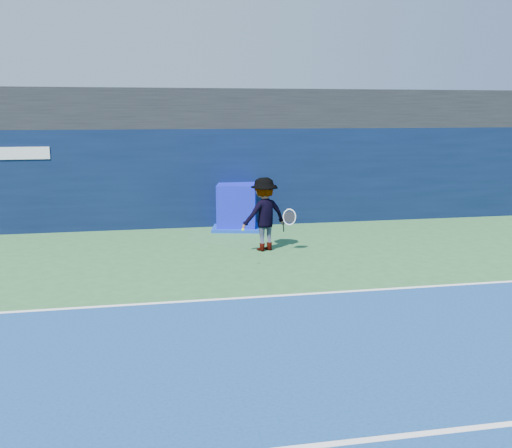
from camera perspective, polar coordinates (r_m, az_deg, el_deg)
The scene contains 8 objects.
ground at distance 8.32m, azimuth 4.41°, elevation -13.77°, with size 80.00×80.00×0.00m, color #2D6434.
baseline at distance 11.04m, azimuth 0.29°, elevation -7.30°, with size 24.00×0.10×0.01m, color white.
service_line at distance 6.64m, azimuth 9.26°, elevation -20.73°, with size 24.00×0.10×0.01m, color white.
stadium_band at distance 18.88m, azimuth -4.80°, elevation 11.40°, with size 36.00×3.00×1.20m, color black.
back_wall_assembly at distance 18.00m, azimuth -4.36°, elevation 4.72°, with size 36.00×1.03×3.00m.
equipment_cart at distance 17.31m, azimuth -1.93°, elevation 1.58°, with size 1.71×1.71×1.37m.
tennis_player at distance 14.53m, azimuth 0.83°, elevation 0.99°, with size 1.45×1.04×1.88m.
tennis_ball at distance 12.71m, azimuth -1.31°, elevation -0.56°, with size 0.06×0.06×0.06m.
Camera 1 is at (-2.03, -7.27, 3.50)m, focal length 40.00 mm.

